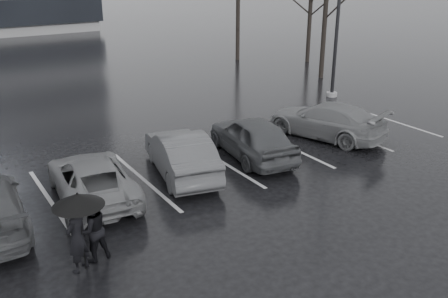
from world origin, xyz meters
TOP-DOWN VIEW (x-y plane):
  - ground at (0.00, 0.00)m, footprint 160.00×160.00m
  - car_main at (1.72, 2.30)m, footprint 2.28×4.38m
  - car_west_a at (-1.00, 2.30)m, footprint 2.33×4.42m
  - car_west_b at (-3.90, 2.15)m, footprint 2.47×4.52m
  - car_east at (5.24, 2.47)m, footprint 3.13×4.91m
  - pedestrian_left at (-5.29, -1.11)m, footprint 0.71×0.65m
  - pedestrian_right at (-4.90, -0.88)m, footprint 0.83×0.70m
  - umbrella at (-5.19, -1.14)m, footprint 1.09×1.09m
  - lamp_post at (9.64, 6.67)m, footprint 0.51×0.51m
  - stall_stripes at (-0.80, 2.50)m, footprint 19.72×5.00m
  - tree_east at (12.00, 10.00)m, footprint 0.26×0.26m
  - tree_ne at (14.50, 14.00)m, footprint 0.26×0.26m

SIDE VIEW (x-z plane):
  - ground at x=0.00m, z-range 0.00..0.00m
  - stall_stripes at x=-0.80m, z-range 0.00..0.00m
  - car_west_b at x=-3.90m, z-range 0.00..1.20m
  - car_east at x=5.24m, z-range 0.00..1.32m
  - car_west_a at x=-1.00m, z-range 0.00..1.39m
  - car_main at x=1.72m, z-range 0.00..1.42m
  - pedestrian_right at x=-4.90m, z-range 0.00..1.54m
  - pedestrian_left at x=-5.29m, z-range 0.00..1.62m
  - umbrella at x=-5.19m, z-range 0.76..2.62m
  - tree_ne at x=14.50m, z-range 0.00..7.00m
  - tree_east at x=12.00m, z-range 0.00..8.00m
  - lamp_post at x=9.64m, z-range -0.40..9.01m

